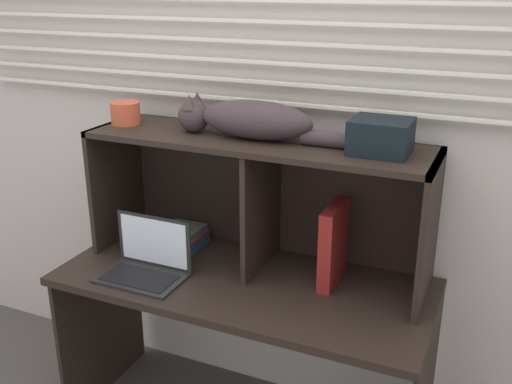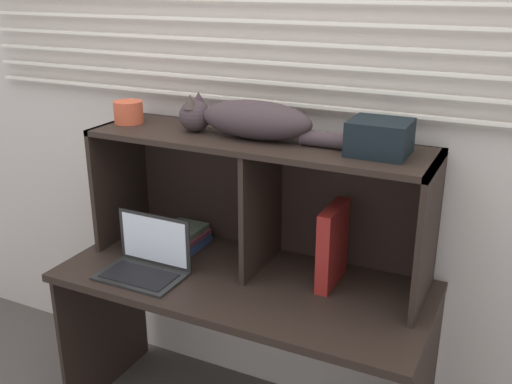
{
  "view_description": "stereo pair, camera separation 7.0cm",
  "coord_description": "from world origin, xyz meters",
  "px_view_note": "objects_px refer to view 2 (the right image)",
  "views": [
    {
      "loc": [
        0.84,
        -1.55,
        1.75
      ],
      "look_at": [
        0.0,
        0.32,
        1.01
      ],
      "focal_mm": 41.33,
      "sensor_mm": 36.0,
      "label": 1
    },
    {
      "loc": [
        0.9,
        -1.52,
        1.75
      ],
      "look_at": [
        0.0,
        0.32,
        1.01
      ],
      "focal_mm": 41.33,
      "sensor_mm": 36.0,
      "label": 2
    }
  ],
  "objects_px": {
    "storage_box": "(380,137)",
    "book_stack": "(179,240)",
    "cat": "(248,120)",
    "laptop": "(146,261)",
    "binder_upright": "(333,245)",
    "small_basket": "(128,112)"
  },
  "relations": [
    {
      "from": "cat",
      "to": "binder_upright",
      "type": "height_order",
      "value": "cat"
    },
    {
      "from": "cat",
      "to": "book_stack",
      "type": "height_order",
      "value": "cat"
    },
    {
      "from": "small_basket",
      "to": "storage_box",
      "type": "bearing_deg",
      "value": 0.0
    },
    {
      "from": "small_basket",
      "to": "storage_box",
      "type": "distance_m",
      "value": 1.01
    },
    {
      "from": "book_stack",
      "to": "storage_box",
      "type": "height_order",
      "value": "storage_box"
    },
    {
      "from": "binder_upright",
      "to": "book_stack",
      "type": "xyz_separation_m",
      "value": [
        -0.65,
        -0.0,
        -0.11
      ]
    },
    {
      "from": "laptop",
      "to": "storage_box",
      "type": "bearing_deg",
      "value": 16.7
    },
    {
      "from": "cat",
      "to": "binder_upright",
      "type": "distance_m",
      "value": 0.54
    },
    {
      "from": "cat",
      "to": "storage_box",
      "type": "height_order",
      "value": "cat"
    },
    {
      "from": "cat",
      "to": "small_basket",
      "type": "relative_size",
      "value": 6.08
    },
    {
      "from": "laptop",
      "to": "storage_box",
      "type": "height_order",
      "value": "storage_box"
    },
    {
      "from": "book_stack",
      "to": "storage_box",
      "type": "xyz_separation_m",
      "value": [
        0.8,
        0.0,
        0.53
      ]
    },
    {
      "from": "binder_upright",
      "to": "storage_box",
      "type": "bearing_deg",
      "value": 0.0
    },
    {
      "from": "book_stack",
      "to": "small_basket",
      "type": "distance_m",
      "value": 0.55
    },
    {
      "from": "book_stack",
      "to": "small_basket",
      "type": "height_order",
      "value": "small_basket"
    },
    {
      "from": "storage_box",
      "to": "book_stack",
      "type": "bearing_deg",
      "value": -179.74
    },
    {
      "from": "storage_box",
      "to": "small_basket",
      "type": "bearing_deg",
      "value": 180.0
    },
    {
      "from": "book_stack",
      "to": "cat",
      "type": "bearing_deg",
      "value": 0.65
    },
    {
      "from": "laptop",
      "to": "binder_upright",
      "type": "distance_m",
      "value": 0.7
    },
    {
      "from": "binder_upright",
      "to": "small_basket",
      "type": "distance_m",
      "value": 0.96
    },
    {
      "from": "laptop",
      "to": "book_stack",
      "type": "xyz_separation_m",
      "value": [
        -0.0,
        0.23,
        -0.01
      ]
    },
    {
      "from": "binder_upright",
      "to": "storage_box",
      "type": "xyz_separation_m",
      "value": [
        0.14,
        0.0,
        0.42
      ]
    }
  ]
}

